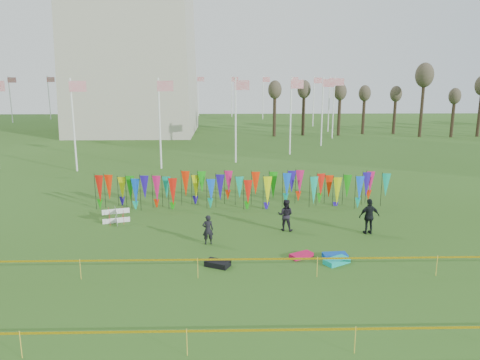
{
  "coord_description": "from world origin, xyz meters",
  "views": [
    {
      "loc": [
        -0.69,
        -20.52,
        8.33
      ],
      "look_at": [
        -0.03,
        6.0,
        2.29
      ],
      "focal_mm": 35.0,
      "sensor_mm": 36.0,
      "label": 1
    }
  ],
  "objects_px": {
    "box_kite": "(116,216)",
    "person_right": "(369,216)",
    "kite_bag_turquoise": "(337,261)",
    "kite_bag_red": "(301,255)",
    "person_left": "(208,230)",
    "kite_bag_black": "(218,264)",
    "kite_bag_blue": "(335,256)",
    "person_mid": "(286,215)"
  },
  "relations": [
    {
      "from": "box_kite",
      "to": "kite_bag_turquoise",
      "type": "xyz_separation_m",
      "value": [
        11.27,
        -6.11,
        -0.31
      ]
    },
    {
      "from": "kite_bag_blue",
      "to": "kite_bag_red",
      "type": "bearing_deg",
      "value": 174.12
    },
    {
      "from": "kite_bag_red",
      "to": "person_right",
      "type": "bearing_deg",
      "value": 38.18
    },
    {
      "from": "kite_bag_red",
      "to": "kite_bag_blue",
      "type": "bearing_deg",
      "value": -5.88
    },
    {
      "from": "kite_bag_blue",
      "to": "person_right",
      "type": "bearing_deg",
      "value": 52.95
    },
    {
      "from": "box_kite",
      "to": "kite_bag_blue",
      "type": "bearing_deg",
      "value": -25.95
    },
    {
      "from": "person_left",
      "to": "kite_bag_turquoise",
      "type": "bearing_deg",
      "value": 147.29
    },
    {
      "from": "box_kite",
      "to": "kite_bag_blue",
      "type": "height_order",
      "value": "box_kite"
    },
    {
      "from": "person_right",
      "to": "kite_bag_red",
      "type": "bearing_deg",
      "value": 30.58
    },
    {
      "from": "kite_bag_turquoise",
      "to": "kite_bag_black",
      "type": "height_order",
      "value": "kite_bag_black"
    },
    {
      "from": "person_right",
      "to": "kite_bag_black",
      "type": "distance_m",
      "value": 9.0
    },
    {
      "from": "person_right",
      "to": "kite_bag_black",
      "type": "xyz_separation_m",
      "value": [
        -7.95,
        -4.13,
        -0.83
      ]
    },
    {
      "from": "person_left",
      "to": "box_kite",
      "type": "bearing_deg",
      "value": -41.78
    },
    {
      "from": "person_left",
      "to": "kite_bag_turquoise",
      "type": "height_order",
      "value": "person_left"
    },
    {
      "from": "person_mid",
      "to": "kite_bag_black",
      "type": "xyz_separation_m",
      "value": [
        -3.58,
        -4.79,
        -0.75
      ]
    },
    {
      "from": "person_left",
      "to": "kite_bag_turquoise",
      "type": "relative_size",
      "value": 1.3
    },
    {
      "from": "kite_bag_blue",
      "to": "kite_bag_black",
      "type": "bearing_deg",
      "value": -171.94
    },
    {
      "from": "person_mid",
      "to": "kite_bag_red",
      "type": "xyz_separation_m",
      "value": [
        0.29,
        -3.87,
        -0.77
      ]
    },
    {
      "from": "box_kite",
      "to": "kite_bag_black",
      "type": "height_order",
      "value": "box_kite"
    },
    {
      "from": "kite_bag_turquoise",
      "to": "person_left",
      "type": "bearing_deg",
      "value": 156.05
    },
    {
      "from": "person_right",
      "to": "kite_bag_blue",
      "type": "height_order",
      "value": "person_right"
    },
    {
      "from": "box_kite",
      "to": "kite_bag_red",
      "type": "xyz_separation_m",
      "value": [
        9.78,
        -5.35,
        -0.33
      ]
    },
    {
      "from": "kite_bag_black",
      "to": "kite_bag_red",
      "type": "bearing_deg",
      "value": 13.44
    },
    {
      "from": "box_kite",
      "to": "kite_bag_red",
      "type": "relative_size",
      "value": 0.8
    },
    {
      "from": "person_mid",
      "to": "person_right",
      "type": "height_order",
      "value": "person_right"
    },
    {
      "from": "person_left",
      "to": "kite_bag_red",
      "type": "height_order",
      "value": "person_left"
    },
    {
      "from": "kite_bag_black",
      "to": "person_right",
      "type": "bearing_deg",
      "value": 27.48
    },
    {
      "from": "kite_bag_turquoise",
      "to": "kite_bag_black",
      "type": "distance_m",
      "value": 5.35
    },
    {
      "from": "kite_bag_turquoise",
      "to": "kite_bag_red",
      "type": "xyz_separation_m",
      "value": [
        -1.48,
        0.76,
        -0.02
      ]
    },
    {
      "from": "kite_bag_turquoise",
      "to": "kite_bag_red",
      "type": "height_order",
      "value": "kite_bag_turquoise"
    },
    {
      "from": "box_kite",
      "to": "person_right",
      "type": "distance_m",
      "value": 14.04
    },
    {
      "from": "person_left",
      "to": "kite_bag_turquoise",
      "type": "distance_m",
      "value": 6.47
    },
    {
      "from": "person_left",
      "to": "kite_bag_blue",
      "type": "height_order",
      "value": "person_left"
    },
    {
      "from": "box_kite",
      "to": "person_left",
      "type": "relative_size",
      "value": 0.57
    },
    {
      "from": "kite_bag_turquoise",
      "to": "person_right",
      "type": "bearing_deg",
      "value": 56.78
    },
    {
      "from": "kite_bag_blue",
      "to": "kite_bag_red",
      "type": "distance_m",
      "value": 1.55
    },
    {
      "from": "kite_bag_blue",
      "to": "kite_bag_black",
      "type": "xyz_separation_m",
      "value": [
        -5.41,
        -0.77,
        0.01
      ]
    },
    {
      "from": "kite_bag_turquoise",
      "to": "box_kite",
      "type": "bearing_deg",
      "value": 151.52
    },
    {
      "from": "person_left",
      "to": "kite_bag_black",
      "type": "relative_size",
      "value": 1.43
    },
    {
      "from": "person_right",
      "to": "kite_bag_turquoise",
      "type": "xyz_separation_m",
      "value": [
        -2.6,
        -3.97,
        -0.84
      ]
    },
    {
      "from": "person_mid",
      "to": "kite_bag_turquoise",
      "type": "xyz_separation_m",
      "value": [
        1.77,
        -4.63,
        -0.75
      ]
    },
    {
      "from": "kite_bag_turquoise",
      "to": "kite_bag_red",
      "type": "distance_m",
      "value": 1.67
    }
  ]
}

